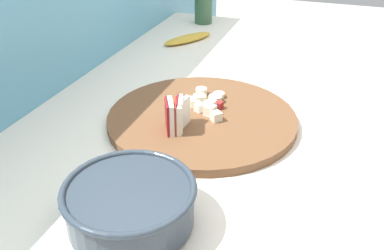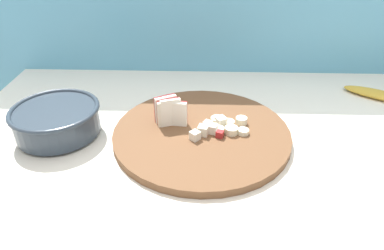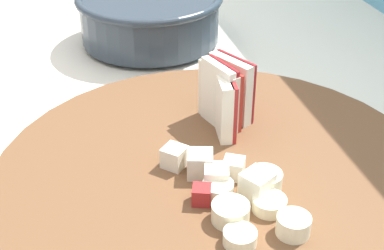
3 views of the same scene
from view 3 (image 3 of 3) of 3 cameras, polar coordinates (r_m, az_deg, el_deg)
cutting_board at (r=0.47m, az=2.61°, el=-5.41°), size 0.38×0.38×0.02m
apple_wedge_fan at (r=0.52m, az=3.36°, el=3.03°), size 0.07×0.05×0.06m
apple_dice_pile at (r=0.45m, az=2.55°, el=-4.97°), size 0.08×0.08×0.02m
banana_slice_rows at (r=0.42m, az=6.28°, el=-8.20°), size 0.08×0.07×0.02m
ceramic_bowl at (r=0.73m, az=-4.37°, el=11.20°), size 0.19×0.19×0.07m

